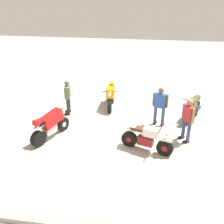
{
  "coord_description": "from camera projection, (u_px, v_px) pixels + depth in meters",
  "views": [
    {
      "loc": [
        -1.75,
        9.2,
        5.55
      ],
      "look_at": [
        -0.31,
        -0.54,
        0.75
      ],
      "focal_mm": 42.87,
      "sensor_mm": 36.0,
      "label": 1
    }
  ],
  "objects": [
    {
      "name": "person_in_blue_shirt",
      "position": [
        160.0,
        104.0,
        11.09
      ],
      "size": [
        0.65,
        0.42,
        1.71
      ],
      "rotation": [
        0.0,
        0.0,
        4.41
      ],
      "color": "#384772",
      "rests_on": "ground"
    },
    {
      "name": "motorcycle_orange_sportbike",
      "position": [
        111.0,
        95.0,
        12.96
      ],
      "size": [
        0.7,
        1.96,
        1.14
      ],
      "rotation": [
        0.0,
        0.0,
        1.65
      ],
      "color": "black",
      "rests_on": "ground"
    },
    {
      "name": "motorcycle_red_sportbike",
      "position": [
        51.0,
        124.0,
        10.33
      ],
      "size": [
        1.02,
        1.86,
        1.14
      ],
      "rotation": [
        0.0,
        0.0,
        4.29
      ],
      "color": "black",
      "rests_on": "ground"
    },
    {
      "name": "person_in_green_shirt",
      "position": [
        68.0,
        95.0,
        12.13
      ],
      "size": [
        0.37,
        0.64,
        1.61
      ],
      "rotation": [
        0.0,
        0.0,
        0.16
      ],
      "color": "#262628",
      "rests_on": "ground"
    },
    {
      "name": "ground_plane",
      "position": [
        103.0,
        134.0,
        10.84
      ],
      "size": [
        40.0,
        40.0,
        0.0
      ],
      "primitive_type": "plane",
      "color": "#ADAAA3"
    },
    {
      "name": "person_in_red_shirt",
      "position": [
        188.0,
        117.0,
        9.97
      ],
      "size": [
        0.48,
        0.63,
        1.74
      ],
      "rotation": [
        0.0,
        0.0,
        0.48
      ],
      "color": "#384772",
      "rests_on": "ground"
    },
    {
      "name": "curb_edge",
      "position": [
        70.0,
        224.0,
        6.72
      ],
      "size": [
        14.0,
        0.3,
        0.15
      ],
      "primitive_type": "cube",
      "color": "gray",
      "rests_on": "ground"
    },
    {
      "name": "motorcycle_cream_vintage",
      "position": [
        147.0,
        139.0,
        9.58
      ],
      "size": [
        1.91,
        0.91,
        1.07
      ],
      "rotation": [
        0.0,
        0.0,
        2.84
      ],
      "color": "black",
      "rests_on": "ground"
    },
    {
      "name": "motorcycle_olive_vintage",
      "position": [
        193.0,
        109.0,
        11.86
      ],
      "size": [
        1.02,
        1.85,
        1.07
      ],
      "rotation": [
        0.0,
        0.0,
        1.15
      ],
      "color": "black",
      "rests_on": "ground"
    }
  ]
}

